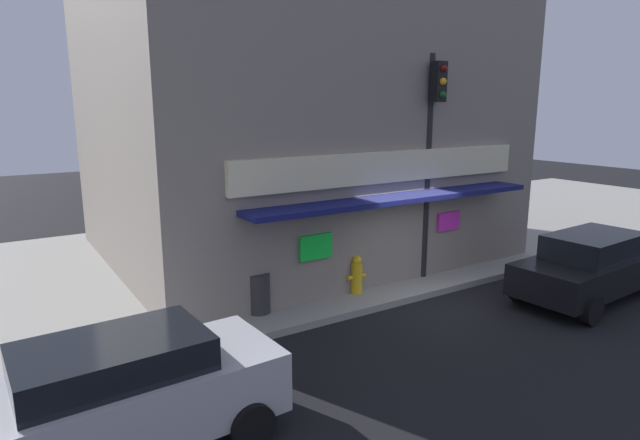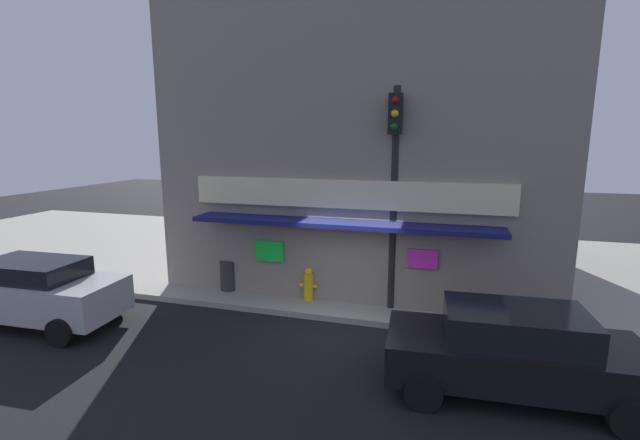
% 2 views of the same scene
% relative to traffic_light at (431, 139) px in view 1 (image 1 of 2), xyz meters
% --- Properties ---
extents(ground_plane, '(63.36, 63.36, 0.00)m').
position_rel_traffic_light_xyz_m(ground_plane, '(-1.00, -0.90, -3.73)').
color(ground_plane, black).
extents(sidewalk, '(42.24, 10.91, 0.16)m').
position_rel_traffic_light_xyz_m(sidewalk, '(-1.00, 4.55, -3.65)').
color(sidewalk, gray).
rests_on(sidewalk, ground_plane).
extents(corner_building, '(10.94, 9.88, 8.54)m').
position_rel_traffic_light_xyz_m(corner_building, '(-1.28, 4.57, 0.70)').
color(corner_building, gray).
rests_on(corner_building, sidewalk).
extents(traffic_light, '(0.32, 0.58, 5.61)m').
position_rel_traffic_light_xyz_m(traffic_light, '(0.00, 0.00, 0.00)').
color(traffic_light, black).
rests_on(traffic_light, sidewalk).
extents(fire_hydrant, '(0.51, 0.27, 0.92)m').
position_rel_traffic_light_xyz_m(fire_hydrant, '(-2.23, 0.00, -3.12)').
color(fire_hydrant, gold).
rests_on(fire_hydrant, sidewalk).
extents(trash_can, '(0.49, 0.49, 0.87)m').
position_rel_traffic_light_xyz_m(trash_can, '(-4.73, 0.15, -3.13)').
color(trash_can, '#2D2D2D').
rests_on(trash_can, sidewalk).
extents(pedestrian, '(0.41, 0.53, 1.79)m').
position_rel_traffic_light_xyz_m(pedestrian, '(1.97, 0.56, -2.59)').
color(pedestrian, brown).
rests_on(pedestrian, sidewalk).
extents(potted_plant_by_doorway, '(0.54, 0.54, 0.89)m').
position_rel_traffic_light_xyz_m(potted_plant_by_doorway, '(-3.77, 2.06, -3.07)').
color(potted_plant_by_doorway, brown).
rests_on(potted_plant_by_doorway, sidewalk).
extents(parked_car_silver, '(4.38, 2.06, 1.63)m').
position_rel_traffic_light_xyz_m(parked_car_silver, '(-8.31, -3.00, -2.88)').
color(parked_car_silver, '#B7B7BC').
rests_on(parked_car_silver, ground_plane).
extents(parked_car_black, '(4.48, 2.14, 1.59)m').
position_rel_traffic_light_xyz_m(parked_car_black, '(2.52, -2.95, -2.91)').
color(parked_car_black, black).
rests_on(parked_car_black, ground_plane).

